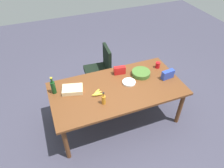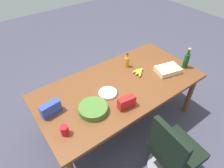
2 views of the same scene
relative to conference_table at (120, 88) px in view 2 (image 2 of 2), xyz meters
The scene contains 12 objects.
ground_plane 0.68m from the conference_table, ahead, with size 10.00×10.00×0.00m, color #3D3C4D.
conference_table is the anchor object (origin of this frame).
office_chair 1.01m from the conference_table, 90.11° to the left, with size 0.56×0.56×0.94m.
sheet_cake 0.72m from the conference_table, 165.28° to the left, with size 0.32×0.22×0.07m, color beige.
paper_plate_stack 0.25m from the conference_table, 11.91° to the left, with size 0.22×0.22×0.03m, color white.
chip_bag_blue 0.91m from the conference_table, ahead, with size 0.22×0.08×0.15m, color #2A43AE.
chip_bag_red 0.41m from the conference_table, 62.14° to the left, with size 0.20×0.08×0.14m, color red.
salad_bowl 0.55m from the conference_table, 18.80° to the left, with size 0.32×0.32×0.07m, color #446C2B.
wine_bottle 1.02m from the conference_table, 165.45° to the left, with size 0.08×0.08×0.30m.
banana_bunch 0.37m from the conference_table, behind, with size 0.18×0.15×0.04m.
red_solo_cup 0.94m from the conference_table, 16.10° to the left, with size 0.08×0.08×0.11m, color red.
dressing_bottle 0.43m from the conference_table, 141.92° to the right, with size 0.06×0.06×0.21m.
Camera 2 is at (1.19, 1.43, 2.37)m, focal length 30.97 mm.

